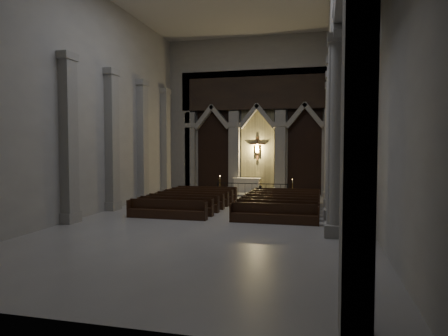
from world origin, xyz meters
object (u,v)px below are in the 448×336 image
at_px(altar_rail, 252,188).
at_px(candle_stand_left, 220,190).
at_px(candle_stand_right, 292,192).
at_px(worshipper, 261,194).
at_px(altar, 247,185).
at_px(pews, 234,205).

relative_size(altar_rail, candle_stand_left, 3.45).
height_order(candle_stand_right, worshipper, candle_stand_right).
height_order(candle_stand_left, worshipper, candle_stand_left).
bearing_deg(candle_stand_right, worshipper, -121.84).
height_order(altar, candle_stand_right, candle_stand_right).
bearing_deg(altar_rail, altar, 110.70).
distance_m(altar_rail, pews, 6.10).
bearing_deg(altar, candle_stand_left, -134.71).
distance_m(altar, candle_stand_right, 3.87).
height_order(altar, candle_stand_left, candle_stand_left).
bearing_deg(pews, altar_rail, 90.00).
relative_size(candle_stand_left, worshipper, 1.38).
distance_m(altar_rail, candle_stand_left, 2.47).
bearing_deg(candle_stand_left, pews, -68.73).
relative_size(altar, worshipper, 1.93).
distance_m(pews, worshipper, 3.75).
xyz_separation_m(altar, candle_stand_left, (-1.72, -1.73, -0.28)).
bearing_deg(altar, altar_rail, -69.30).
height_order(altar_rail, candle_stand_left, candle_stand_left).
xyz_separation_m(pews, worshipper, (0.99, 3.61, 0.24)).
bearing_deg(altar_rail, worshipper, -68.11).
height_order(altar, altar_rail, altar).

